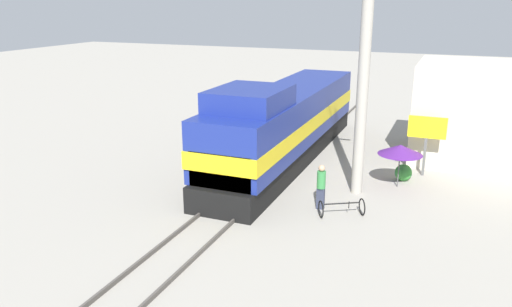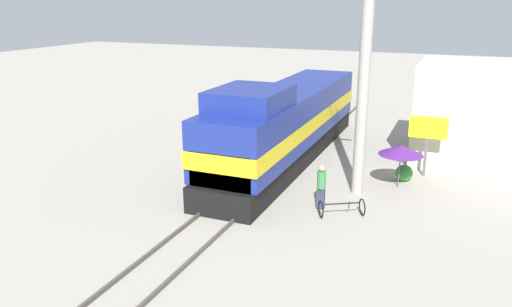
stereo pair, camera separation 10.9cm
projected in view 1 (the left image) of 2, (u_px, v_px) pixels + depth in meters
The scene contains 11 objects.
ground_plane at pixel (270, 173), 23.74m from camera, with size 120.00×120.00×0.00m, color gray.
rail_near at pixel (256, 169), 23.97m from camera, with size 0.08×41.29×0.15m, color #4C4742.
rail_far at pixel (285, 173), 23.45m from camera, with size 0.08×41.29×0.15m, color #4C4742.
locomotive at pixel (285, 124), 24.92m from camera, with size 3.06×16.33×4.43m.
utility_pole at pixel (363, 80), 19.90m from camera, with size 1.80×0.46×9.50m.
vendor_umbrella at pixel (400, 150), 21.44m from camera, with size 1.91×1.91×1.92m.
billboard_sign at pixel (427, 132), 22.78m from camera, with size 1.70×0.12×2.81m.
shrub_cluster at pixel (403, 173), 22.58m from camera, with size 0.76×0.76×0.76m, color #388C38.
person_bystander at pixel (321, 185), 19.35m from camera, with size 0.34×0.34×1.81m.
bicycle at pixel (342, 208), 18.85m from camera, with size 1.77×1.41×0.66m.
building_block_distant at pixel (503, 114), 24.69m from camera, with size 8.32×5.64×4.92m, color beige.
Camera 1 is at (7.84, -21.01, 7.86)m, focal length 35.00 mm.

